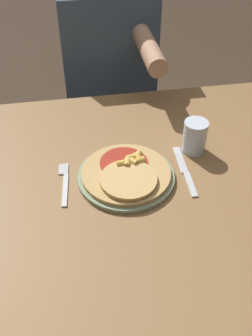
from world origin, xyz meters
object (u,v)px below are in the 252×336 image
at_px(pizza, 127,173).
at_px(fork, 65,181).
at_px(plate, 126,177).
at_px(drinking_glass, 195,137).
at_px(knife, 185,171).
at_px(dining_table, 115,209).
at_px(person_diner, 110,67).

relative_size(pizza, fork, 1.46).
height_order(plate, drinking_glass, drinking_glass).
bearing_deg(pizza, knife, 0.72).
distance_m(plate, fork, 0.18).
bearing_deg(knife, dining_table, -172.16).
bearing_deg(plate, fork, 175.14).
bearing_deg(pizza, dining_table, -145.66).
height_order(fork, knife, same).
bearing_deg(dining_table, pizza, 34.34).
distance_m(pizza, drinking_glass, 0.25).
bearing_deg(knife, fork, 177.15).
distance_m(pizza, fork, 0.18).
bearing_deg(person_diner, dining_table, -96.66).
relative_size(plate, knife, 1.27).
relative_size(dining_table, person_diner, 1.06).
distance_m(plate, knife, 0.18).
distance_m(pizza, person_diner, 0.74).
relative_size(drinking_glass, person_diner, 0.09).
distance_m(knife, person_diner, 0.75).
bearing_deg(fork, pizza, -6.33).
xyz_separation_m(plate, fork, (-0.18, 0.02, -0.00)).
distance_m(fork, drinking_glass, 0.42).
height_order(dining_table, person_diner, person_diner).
height_order(dining_table, drinking_glass, drinking_glass).
xyz_separation_m(dining_table, plate, (0.04, 0.03, 0.10)).
xyz_separation_m(dining_table, drinking_glass, (0.27, 0.12, 0.15)).
bearing_deg(plate, dining_table, -140.19).
relative_size(dining_table, pizza, 4.94).
height_order(pizza, drinking_glass, drinking_glass).
bearing_deg(fork, plate, -4.86).
distance_m(pizza, knife, 0.18).
distance_m(plate, drinking_glass, 0.25).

